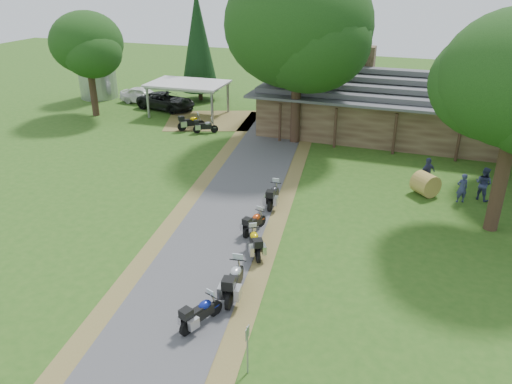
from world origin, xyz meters
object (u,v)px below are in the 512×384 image
(motorcycle_row_a, at_px, (201,311))
(motorcycle_row_e, at_px, (273,194))
(lodge, at_px, (402,103))
(carport, at_px, (189,99))
(hay_bale, at_px, (425,184))
(car_white_sedan, at_px, (143,93))
(motorcycle_row_c, at_px, (255,241))
(silo, at_px, (95,60))
(motorcycle_row_d, at_px, (254,221))
(motorcycle_carport_b, at_px, (205,126))
(car_dark_suv, at_px, (166,97))
(motorcycle_carport_a, at_px, (191,122))
(motorcycle_row_b, at_px, (234,279))

(motorcycle_row_a, distance_m, motorcycle_row_e, 10.12)
(lodge, relative_size, carport, 3.36)
(motorcycle_row_e, distance_m, hay_bale, 8.56)
(carport, distance_m, motorcycle_row_e, 18.88)
(carport, relative_size, car_white_sedan, 1.14)
(car_white_sedan, xyz_separation_m, hay_bale, (25.46, -12.52, -0.30))
(motorcycle_row_a, relative_size, motorcycle_row_c, 0.96)
(silo, bearing_deg, lodge, -4.77)
(motorcycle_row_d, distance_m, motorcycle_carport_b, 15.99)
(car_dark_suv, xyz_separation_m, motorcycle_row_a, (15.45, -25.50, -0.51))
(silo, height_order, car_dark_suv, silo)
(lodge, height_order, motorcycle_row_c, lodge)
(motorcycle_row_d, bearing_deg, motorcycle_row_a, -163.45)
(silo, relative_size, motorcycle_row_d, 4.25)
(silo, xyz_separation_m, carport, (10.98, -2.71, -2.17))
(motorcycle_row_c, relative_size, motorcycle_row_d, 1.09)
(car_dark_suv, bearing_deg, lodge, -81.48)
(carport, height_order, motorcycle_row_d, carport)
(lodge, relative_size, motorcycle_row_c, 11.80)
(motorcycle_carport_a, bearing_deg, lodge, -25.77)
(lodge, distance_m, motorcycle_carport_b, 14.72)
(silo, bearing_deg, motorcycle_carport_b, -25.40)
(motorcycle_row_b, height_order, motorcycle_row_c, motorcycle_row_b)
(motorcycle_row_b, relative_size, motorcycle_row_c, 1.18)
(lodge, bearing_deg, carport, -178.87)
(motorcycle_row_a, bearing_deg, motorcycle_row_c, 18.85)
(car_white_sedan, distance_m, motorcycle_row_b, 31.16)
(car_white_sedan, relative_size, motorcycle_row_b, 2.60)
(carport, bearing_deg, motorcycle_carport_a, -63.35)
(motorcycle_row_c, bearing_deg, motorcycle_row_b, 155.20)
(motorcycle_carport_a, bearing_deg, motorcycle_row_d, -94.64)
(hay_bale, bearing_deg, car_white_sedan, 153.81)
(lodge, height_order, motorcycle_carport_a, lodge)
(motorcycle_row_c, bearing_deg, motorcycle_row_d, -9.61)
(silo, xyz_separation_m, motorcycle_carport_b, (14.42, -6.85, -2.97))
(car_dark_suv, xyz_separation_m, motorcycle_row_b, (15.89, -23.47, -0.37))
(carport, bearing_deg, car_dark_suv, 158.24)
(car_dark_suv, xyz_separation_m, hay_bale, (22.37, -11.28, -0.48))
(hay_bale, bearing_deg, carport, 152.31)
(lodge, height_order, motorcycle_carport_b, lodge)
(motorcycle_carport_a, bearing_deg, motorcycle_row_b, -100.38)
(car_white_sedan, bearing_deg, car_dark_suv, -110.65)
(motorcycle_row_a, height_order, motorcycle_row_d, motorcycle_row_a)
(motorcycle_row_b, bearing_deg, motorcycle_row_c, -2.74)
(carport, bearing_deg, motorcycle_row_d, -57.30)
(lodge, xyz_separation_m, motorcycle_row_d, (-5.14, -17.87, -1.88))
(silo, xyz_separation_m, car_dark_suv, (8.26, -1.74, -2.44))
(lodge, height_order, car_white_sedan, lodge)
(motorcycle_row_a, xyz_separation_m, motorcycle_row_e, (-0.58, 10.10, 0.06))
(car_white_sedan, bearing_deg, motorcycle_row_c, -137.86)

